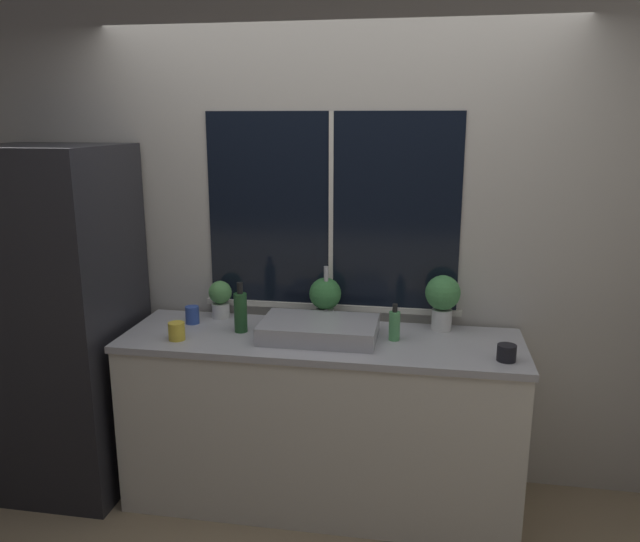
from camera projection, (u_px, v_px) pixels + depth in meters
The scene contains 14 objects.
ground_plane at pixel (310, 533), 3.11m from camera, with size 14.00×14.00×0.00m, color #937F60.
wall_back at pixel (332, 242), 3.44m from camera, with size 8.00×0.09×2.70m.
wall_left at pixel (67, 212), 4.58m from camera, with size 0.06×7.00×2.70m.
counter at pixel (321, 420), 3.29m from camera, with size 2.05×0.63×0.92m.
refrigerator at pixel (58, 321), 3.39m from camera, with size 0.74×0.73×1.88m.
sink at pixel (319, 329), 3.17m from camera, with size 0.59×0.42×0.33m.
potted_plant_left at pixel (220, 297), 3.48m from camera, with size 0.13×0.13×0.21m.
potted_plant_center at pixel (325, 296), 3.37m from camera, with size 0.17×0.17×0.25m.
potted_plant_right at pixel (443, 297), 3.26m from camera, with size 0.18×0.18×0.29m.
soap_bottle at pixel (394, 325), 3.13m from camera, with size 0.06×0.06×0.19m.
bottle_tall at pixel (241, 311), 3.25m from camera, with size 0.07×0.07×0.27m.
mug_yellow at pixel (177, 331), 3.14m from camera, with size 0.08×0.08×0.09m.
mug_black at pixel (507, 353), 2.87m from camera, with size 0.09×0.09×0.08m.
mug_blue at pixel (192, 315), 3.40m from camera, with size 0.07×0.07×0.10m.
Camera 1 is at (0.51, -2.67, 2.01)m, focal length 35.00 mm.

